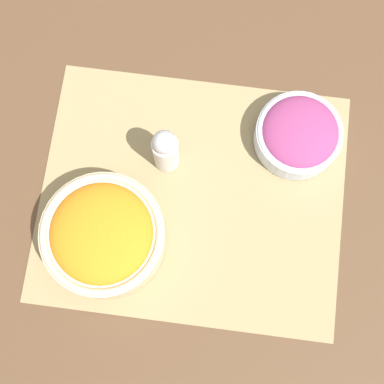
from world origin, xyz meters
TOP-DOWN VIEW (x-y plane):
  - ground_plane at (0.00, 0.00)m, footprint 3.00×3.00m
  - placemat at (0.00, 0.00)m, footprint 0.46×0.38m
  - carrot_bowl at (0.12, 0.08)m, footprint 0.18×0.18m
  - onion_bowl at (-0.15, -0.11)m, footprint 0.13×0.13m
  - pepper_shaker at (0.05, -0.05)m, footprint 0.04×0.04m

SIDE VIEW (x-z plane):
  - ground_plane at x=0.00m, z-range 0.00..0.00m
  - placemat at x=0.00m, z-range 0.00..0.00m
  - onion_bowl at x=-0.15m, z-range 0.00..0.06m
  - carrot_bowl at x=0.12m, z-range 0.00..0.09m
  - pepper_shaker at x=0.05m, z-range 0.00..0.11m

